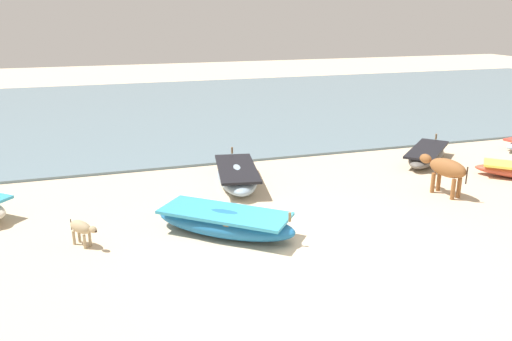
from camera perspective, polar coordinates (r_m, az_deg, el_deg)
name	(u,v)px	position (r m, az deg, el deg)	size (l,w,h in m)	color
ground	(308,250)	(10.73, 5.79, -8.84)	(80.00, 80.00, 0.00)	beige
sea_water	(177,109)	(26.06, -8.83, 6.84)	(60.00, 20.00, 0.08)	slate
fishing_boat_1	(225,222)	(11.30, -3.50, -5.73)	(3.22, 2.94, 0.74)	#1E669E
fishing_boat_2	(237,175)	(14.44, -2.15, -0.51)	(1.60, 3.25, 0.73)	#8CA5B7
fishing_boat_4	(427,154)	(17.57, 18.53, 1.71)	(2.88, 2.76, 0.65)	#5B5651
cow_adult_brown	(446,169)	(14.45, 20.45, 0.17)	(0.71, 1.52, 1.00)	brown
calf_near_dun	(82,228)	(11.31, -18.91, -6.13)	(0.64, 0.76, 0.55)	tan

